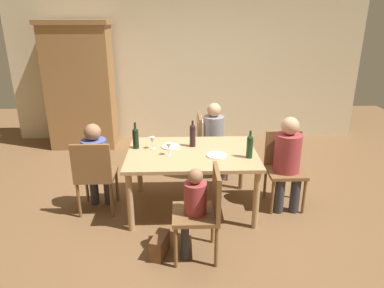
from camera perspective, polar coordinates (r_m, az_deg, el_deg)
ground_plane at (r=4.49m, az=0.00°, el=-10.07°), size 10.00×10.00×0.00m
rear_room_partition at (r=6.69m, az=-0.81°, el=12.35°), size 6.40×0.12×2.70m
armoire_cabinet at (r=6.52m, az=-17.50°, el=8.97°), size 1.18×0.62×2.18m
dining_table at (r=4.20m, az=0.00°, el=-2.34°), size 1.52×1.09×0.74m
chair_right_end at (r=4.51m, az=14.60°, el=-3.07°), size 0.44×0.44×0.92m
chair_far_right at (r=5.10m, az=2.09°, el=1.06°), size 0.46×0.44×0.92m
chair_left_end at (r=4.29m, az=-15.39°, el=-4.40°), size 0.44×0.44×0.92m
chair_near at (r=3.43m, az=2.01°, el=-10.14°), size 0.44×0.44×0.92m
person_woman_host at (r=4.36m, az=15.15°, el=-2.09°), size 0.31×0.36×1.15m
person_man_bearded at (r=5.10m, az=3.78°, el=1.56°), size 0.33×0.29×1.10m
person_man_guest at (r=4.35m, az=-15.20°, el=-2.54°), size 0.29×0.33×1.09m
person_child_small at (r=3.41m, az=0.12°, el=-9.79°), size 0.25×0.22×0.94m
wine_bottle_tall_green at (r=4.01m, az=9.27°, el=-0.29°), size 0.07×0.07×0.32m
wine_bottle_dark_red at (r=4.30m, az=0.10°, el=1.50°), size 0.07×0.07×0.33m
wine_bottle_short_olive at (r=4.30m, az=-9.06°, el=1.06°), size 0.07×0.07×0.32m
wine_glass_near_left at (r=4.05m, az=-3.79°, el=-0.39°), size 0.07×0.07×0.15m
wine_glass_centre at (r=4.27m, az=-6.41°, el=0.61°), size 0.07×0.07×0.15m
dinner_plate_host at (r=4.07m, az=3.98°, el=-1.81°), size 0.23×0.23×0.01m
dinner_plate_guest_left at (r=4.33m, az=-3.42°, el=-0.42°), size 0.23×0.23×0.01m
handbag at (r=3.67m, az=-5.19°, el=-15.95°), size 0.20×0.30×0.22m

